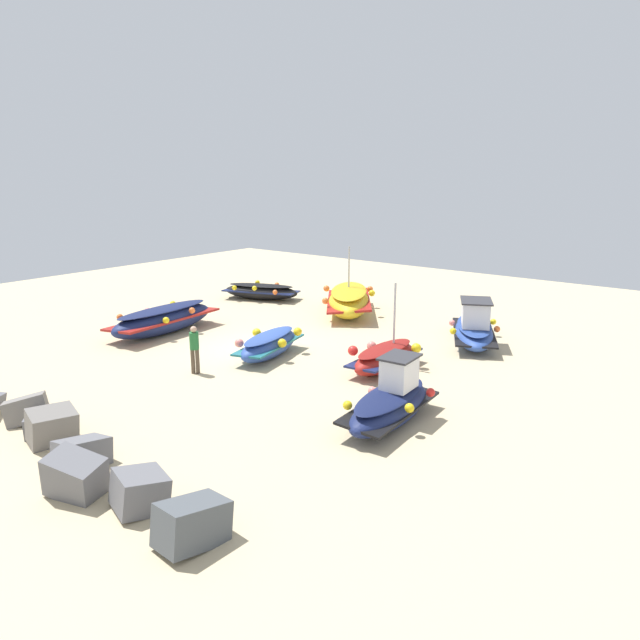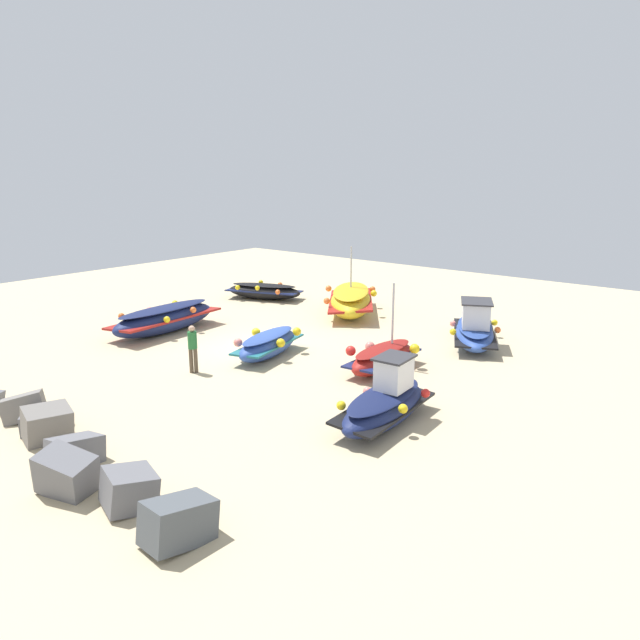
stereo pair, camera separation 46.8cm
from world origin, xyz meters
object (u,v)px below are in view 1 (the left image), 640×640
(fishing_boat_6, at_px, (269,344))
(fishing_boat_5, at_px, (474,329))
(fishing_boat_1, at_px, (391,403))
(fishing_boat_3, at_px, (163,319))
(fishing_boat_4, at_px, (349,300))
(fishing_boat_2, at_px, (261,291))
(fishing_boat_0, at_px, (385,357))
(person_walking, at_px, (194,346))

(fishing_boat_6, bearing_deg, fishing_boat_5, 127.63)
(fishing_boat_1, distance_m, fishing_boat_3, 12.85)
(fishing_boat_3, bearing_deg, fishing_boat_1, -103.64)
(fishing_boat_3, relative_size, fishing_boat_4, 0.98)
(fishing_boat_2, distance_m, fishing_boat_5, 12.77)
(fishing_boat_1, xyz_separation_m, fishing_boat_4, (8.42, -9.91, 0.08))
(fishing_boat_0, distance_m, fishing_boat_1, 4.50)
(fishing_boat_2, bearing_deg, fishing_boat_4, 161.42)
(fishing_boat_1, relative_size, fishing_boat_5, 0.84)
(fishing_boat_3, xyz_separation_m, fishing_boat_5, (-11.27, -6.77, -0.01))
(fishing_boat_0, relative_size, fishing_boat_1, 0.87)
(fishing_boat_2, distance_m, fishing_boat_3, 7.81)
(fishing_boat_5, distance_m, person_walking, 11.24)
(fishing_boat_6, bearing_deg, fishing_boat_4, 179.61)
(fishing_boat_0, height_order, fishing_boat_6, fishing_boat_0)
(fishing_boat_6, relative_size, person_walking, 2.20)
(fishing_boat_0, distance_m, fishing_boat_5, 5.21)
(fishing_boat_2, height_order, fishing_boat_5, fishing_boat_5)
(fishing_boat_2, relative_size, fishing_boat_5, 0.94)
(fishing_boat_6, height_order, person_walking, person_walking)
(fishing_boat_4, bearing_deg, fishing_boat_0, 8.04)
(fishing_boat_5, bearing_deg, person_walking, -59.78)
(fishing_boat_0, bearing_deg, fishing_boat_4, -137.26)
(fishing_boat_5, xyz_separation_m, fishing_boat_6, (5.36, 6.46, -0.12))
(fishing_boat_1, bearing_deg, fishing_boat_6, 66.92)
(fishing_boat_1, relative_size, fishing_boat_6, 1.07)
(fishing_boat_2, distance_m, fishing_boat_6, 10.42)
(fishing_boat_2, relative_size, person_walking, 2.64)
(fishing_boat_0, xyz_separation_m, fishing_boat_6, (4.26, 1.37, 0.01))
(fishing_boat_5, bearing_deg, fishing_boat_4, -125.62)
(fishing_boat_1, distance_m, fishing_boat_4, 13.00)
(fishing_boat_0, relative_size, fishing_boat_5, 0.73)
(person_walking, bearing_deg, fishing_boat_1, 52.08)
(fishing_boat_3, relative_size, fishing_boat_6, 1.45)
(fishing_boat_0, relative_size, fishing_boat_6, 0.94)
(fishing_boat_1, bearing_deg, fishing_boat_0, 30.03)
(fishing_boat_2, xyz_separation_m, fishing_boat_4, (-5.73, -0.19, 0.22))
(fishing_boat_6, bearing_deg, fishing_boat_3, -99.73)
(fishing_boat_4, bearing_deg, fishing_boat_6, -23.38)
(fishing_boat_5, bearing_deg, fishing_boat_0, -38.92)
(fishing_boat_2, distance_m, person_walking, 12.27)
(person_walking, bearing_deg, fishing_boat_2, 170.18)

